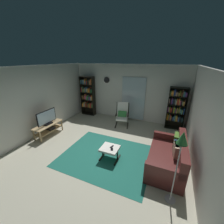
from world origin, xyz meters
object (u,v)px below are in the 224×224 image
Objects in this scene: bookshelf_near_tv at (88,95)px; tv_remote at (112,147)px; floor_lamp_by_sofa at (181,147)px; television at (47,118)px; leather_sofa at (169,157)px; ottoman at (110,150)px; tv_stand at (49,128)px; cell_phone at (112,149)px; bookshelf_near_sofa at (176,108)px; wall_clock at (107,80)px; lounge_armchair at (122,114)px.

bookshelf_near_tv reaches higher than tv_remote.
television is at bearing 167.07° from floor_lamp_by_sofa.
ottoman is (-1.61, -0.35, 0.00)m from leather_sofa.
cell_phone is (2.83, -0.39, 0.08)m from tv_stand.
leather_sofa is (4.36, 0.02, -0.42)m from television.
bookshelf_near_tv reaches higher than television.
bookshelf_near_sofa reaches higher than television.
wall_clock reaches higher than tv_stand.
cell_phone is (0.09, -0.05, 0.07)m from ottoman.
leather_sofa is at bearing -40.90° from wall_clock.
lounge_armchair is (2.09, -0.54, -0.54)m from bookshelf_near_tv.
wall_clock is (-3.14, 2.72, 1.54)m from leather_sofa.
wall_clock is (-1.10, 0.74, 1.32)m from lounge_armchair.
television reaches higher than leather_sofa.
cell_phone is at bearing -29.49° from ottoman.
leather_sofa is 1.58m from cell_phone.
wall_clock reaches higher than tv_remote.
bookshelf_near_tv is 4.90m from leather_sofa.
ottoman is (0.44, -2.33, -0.22)m from lounge_armchair.
lounge_armchair is (-2.14, -0.57, -0.40)m from bookshelf_near_sofa.
television is 4.38m from leather_sofa.
bookshelf_near_sofa is at bearing 14.87° from lounge_armchair.
lounge_armchair is (-2.05, 1.98, 0.22)m from leather_sofa.
television is 5.86× the size of tv_remote.
leather_sofa is at bearing -44.08° from lounge_armchair.
tv_remote is at bearing -5.79° from tv_stand.
bookshelf_near_tv reaches higher than bookshelf_near_sofa.
lounge_armchair is 3.53× the size of wall_clock.
tv_stand is 8.06× the size of tv_remote.
bookshelf_near_tv is at bearing 84.87° from tv_stand.
ottoman is at bearing -79.43° from lounge_armchair.
bookshelf_near_tv is 6.92× the size of wall_clock.
bookshelf_near_sofa reaches higher than cell_phone.
television is at bearing -81.50° from tv_stand.
leather_sofa is at bearing -92.11° from bookshelf_near_sofa.
tv_stand is 4.70m from floor_lamp_by_sofa.
lounge_armchair is 2.33m from tv_remote.
wall_clock is at bearing 139.10° from leather_sofa.
bookshelf_near_tv is 3.83× the size of ottoman.
floor_lamp_by_sofa is at bearing -40.07° from bookshelf_near_tv.
bookshelf_near_tv is 2.22m from lounge_armchair.
cell_phone is at bearing -118.77° from bookshelf_near_sofa.
floor_lamp_by_sofa reaches higher than tv_stand.
floor_lamp_by_sofa is (4.47, -1.04, 1.03)m from tv_stand.
tv_remote is at bearing -47.65° from bookshelf_near_tv.
floor_lamp_by_sofa is at bearing -43.59° from cell_phone.
television is 1.61× the size of ottoman.
bookshelf_near_tv reaches higher than tv_stand.
bookshelf_near_sofa is at bearing 0.43° from bookshelf_near_tv.
bookshelf_near_sofa is 2.63m from leather_sofa.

